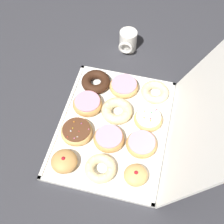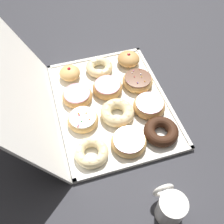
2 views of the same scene
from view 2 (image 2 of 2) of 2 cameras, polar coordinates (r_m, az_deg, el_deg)
The scene contains 16 objects.
ground_plane at distance 0.98m, azimuth 0.05°, elevation 1.60°, with size 3.00×3.00×0.00m, color #333338.
donut_box at distance 0.98m, azimuth 0.05°, elevation 1.80°, with size 0.52×0.40×0.01m.
box_lid_open at distance 0.83m, azimuth -18.76°, elevation 5.06°, with size 0.52×0.39×0.01m, color white.
chocolate_cake_ring_donut_0 at distance 0.89m, azimuth 10.56°, elevation -4.17°, with size 0.12×0.12×0.04m.
pink_frosted_donut_1 at distance 0.95m, azimuth 8.03°, elevation 1.37°, with size 0.11×0.11×0.04m.
sprinkle_donut_2 at distance 1.03m, azimuth 5.56°, elevation 6.73°, with size 0.12×0.12×0.04m.
jelly_filled_donut_3 at distance 1.11m, azimuth 3.59°, elevation 11.38°, with size 0.09×0.09×0.05m.
pink_frosted_donut_4 at distance 0.86m, azimuth 3.80°, elevation -6.38°, with size 0.12×0.12×0.04m.
cruller_donut_5 at distance 0.92m, azimuth 1.24°, elevation -0.04°, with size 0.12×0.12×0.04m.
pink_frosted_donut_6 at distance 1.00m, azimuth -1.19°, elevation 5.27°, with size 0.11×0.11×0.04m.
cruller_donut_7 at distance 1.08m, azimuth -2.55°, elevation 9.66°, with size 0.11×0.11×0.03m.
cruller_donut_8 at distance 0.84m, azimuth -4.49°, elevation -8.66°, with size 0.11×0.11×0.03m.
sprinkle_donut_9 at distance 0.91m, azimuth -6.31°, elevation -1.62°, with size 0.11×0.11×0.04m.
pink_frosted_donut_10 at distance 0.98m, azimuth -7.51°, elevation 3.50°, with size 0.11×0.11×0.04m.
jelly_filled_donut_11 at distance 1.06m, azimuth -9.12°, elevation 8.33°, with size 0.08×0.08×0.05m.
coffee_mug at distance 0.77m, azimuth 12.50°, elevation -19.45°, with size 0.10×0.08×0.09m.
Camera 2 is at (-0.59, 0.18, 0.76)m, focal length 42.33 mm.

